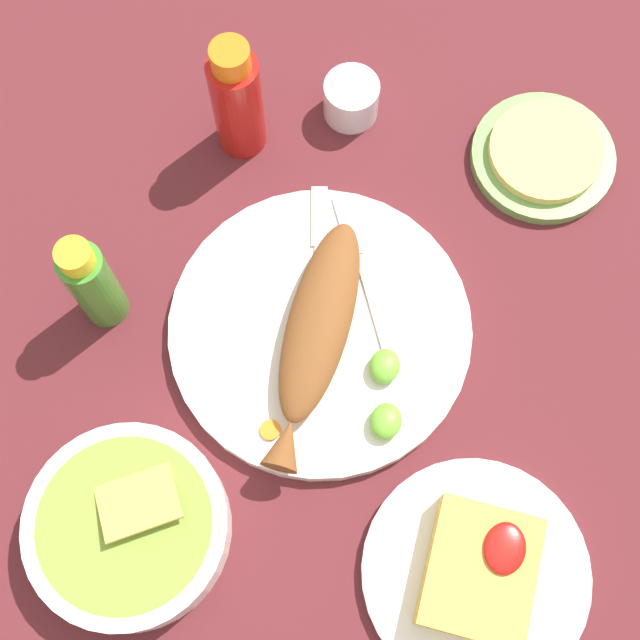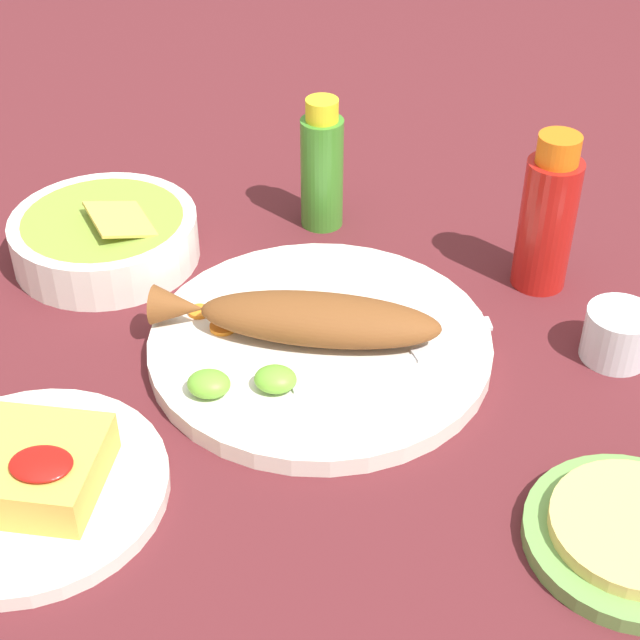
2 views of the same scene
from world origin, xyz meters
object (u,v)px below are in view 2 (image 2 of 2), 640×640
main_plate (320,345)px  hot_sauce_bottle_red (547,217)px  fork_near (406,329)px  salt_cup (617,337)px  tortilla_plate (632,538)px  side_plate_fries (29,488)px  hot_sauce_bottle_green (322,168)px  guacamole_bowl (105,235)px  fried_fish (305,318)px  fork_far (404,361)px

main_plate → hot_sauce_bottle_red: bearing=35.5°
fork_near → hot_sauce_bottle_red: (0.12, 0.12, 0.06)m
main_plate → salt_cup: size_ratio=5.04×
fork_near → tortilla_plate: (0.18, -0.21, -0.01)m
fork_near → side_plate_fries: size_ratio=0.83×
main_plate → side_plate_fries: bearing=-134.0°
hot_sauce_bottle_green → side_plate_fries: size_ratio=0.67×
guacamole_bowl → tortilla_plate: (0.50, -0.31, -0.02)m
fried_fish → salt_cup: (0.28, 0.03, -0.02)m
salt_cup → hot_sauce_bottle_red: bearing=120.9°
fork_near → hot_sauce_bottle_red: size_ratio=1.11×
fork_far → fork_near: bearing=63.2°
side_plate_fries → fried_fish: bearing=48.0°
salt_cup → main_plate: bearing=-172.6°
fork_near → salt_cup: (0.19, 0.01, 0.00)m
main_plate → hot_sauce_bottle_red: 0.26m
main_plate → side_plate_fries: size_ratio=1.44×
main_plate → fork_near: size_ratio=1.73×
salt_cup → side_plate_fries: salt_cup is taller
fork_near → guacamole_bowl: guacamole_bowl is taller
salt_cup → fried_fish: bearing=-173.0°
fork_far → tortilla_plate: (0.18, -0.16, -0.01)m
hot_sauce_bottle_green → tortilla_plate: 0.51m
fork_near → salt_cup: bearing=-10.6°
side_plate_fries → hot_sauce_bottle_green: bearing=68.7°
fried_fish → salt_cup: fried_fish is taller
main_plate → salt_cup: 0.27m
guacamole_bowl → main_plate: bearing=-27.0°
hot_sauce_bottle_red → tortilla_plate: bearing=-80.0°
hot_sauce_bottle_green → tortilla_plate: hot_sauce_bottle_green is taller
fried_fish → tortilla_plate: 0.33m
main_plate → side_plate_fries: (-0.20, -0.21, -0.00)m
salt_cup → side_plate_fries: (-0.47, -0.24, -0.01)m
guacamole_bowl → hot_sauce_bottle_green: bearing=25.4°
fork_near → fork_far: same height
salt_cup → side_plate_fries: bearing=-152.7°
hot_sauce_bottle_green → salt_cup: bearing=-32.5°
hot_sauce_bottle_red → fried_fish: bearing=-146.2°
salt_cup → side_plate_fries: 0.53m
fork_near → side_plate_fries: 0.36m
fork_near → tortilla_plate: 0.28m
fork_near → guacamole_bowl: 0.34m
fried_fish → tortilla_plate: size_ratio=1.65×
hot_sauce_bottle_red → guacamole_bowl: 0.45m
hot_sauce_bottle_green → salt_cup: hot_sauce_bottle_green is taller
hot_sauce_bottle_red → tortilla_plate: size_ratio=1.02×
fried_fish → guacamole_bowl: guacamole_bowl is taller
guacamole_bowl → fork_far: bearing=-24.7°
fried_fish → tortilla_plate: (0.27, -0.19, -0.03)m
fork_near → fried_fish: bearing=178.8°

